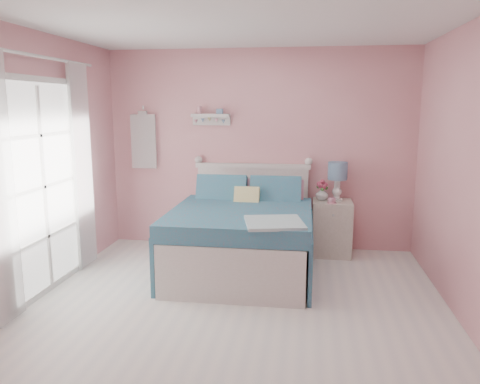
% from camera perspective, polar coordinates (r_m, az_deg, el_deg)
% --- Properties ---
extents(floor, '(4.50, 4.50, 0.00)m').
position_cam_1_polar(floor, '(4.34, -1.03, -15.15)').
color(floor, white).
rests_on(floor, ground).
extents(room_shell, '(4.50, 4.50, 4.50)m').
position_cam_1_polar(room_shell, '(3.92, -1.10, 6.17)').
color(room_shell, '#D1848C').
rests_on(room_shell, floor).
extents(bed, '(1.54, 1.95, 1.13)m').
position_cam_1_polar(bed, '(5.39, 0.36, -5.48)').
color(bed, silver).
rests_on(bed, floor).
extents(nightstand, '(0.48, 0.48, 0.70)m').
position_cam_1_polar(nightstand, '(6.06, 11.12, -4.29)').
color(nightstand, beige).
rests_on(nightstand, floor).
extents(table_lamp, '(0.24, 0.24, 0.48)m').
position_cam_1_polar(table_lamp, '(5.97, 11.81, 2.18)').
color(table_lamp, white).
rests_on(table_lamp, nightstand).
extents(vase, '(0.18, 0.18, 0.16)m').
position_cam_1_polar(vase, '(5.98, 9.97, -0.22)').
color(vase, silver).
rests_on(vase, nightstand).
extents(teacup, '(0.12, 0.12, 0.07)m').
position_cam_1_polar(teacup, '(5.82, 11.13, -1.02)').
color(teacup, pink).
rests_on(teacup, nightstand).
extents(roses, '(0.14, 0.11, 0.12)m').
position_cam_1_polar(roses, '(5.96, 9.99, 0.90)').
color(roses, '#BE405E').
rests_on(roses, vase).
extents(wall_shelf, '(0.50, 0.15, 0.25)m').
position_cam_1_polar(wall_shelf, '(6.18, -3.58, 9.16)').
color(wall_shelf, silver).
rests_on(wall_shelf, room_shell).
extents(hanging_dress, '(0.34, 0.03, 0.72)m').
position_cam_1_polar(hanging_dress, '(6.44, -11.67, 6.05)').
color(hanging_dress, white).
rests_on(hanging_dress, room_shell).
extents(french_door, '(0.04, 1.32, 2.16)m').
position_cam_1_polar(french_door, '(5.06, -22.88, 0.52)').
color(french_door, silver).
rests_on(french_door, floor).
extents(curtain_far, '(0.04, 0.40, 2.32)m').
position_cam_1_polar(curtain_far, '(5.66, -18.67, 2.87)').
color(curtain_far, white).
rests_on(curtain_far, floor).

